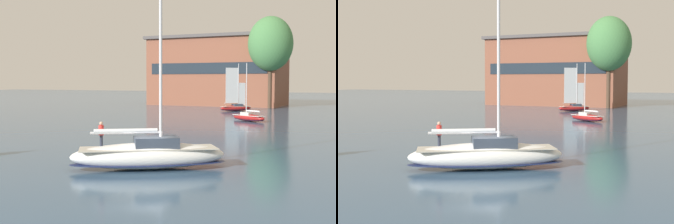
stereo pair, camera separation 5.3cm
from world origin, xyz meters
The scene contains 6 objects.
ground_plane centered at (0.00, 0.00, 0.00)m, with size 400.00×400.00×0.00m, color #385675.
waterfront_building centered at (-22.83, 78.52, 8.12)m, with size 31.58×16.63×16.16m.
tree_shore_left centered at (-8.64, 70.84, 13.44)m, with size 9.32×9.32×19.19m.
sailboat_main centered at (0.02, 0.01, 0.97)m, with size 10.22×8.19×14.24m.
sailboat_moored_near_marina centered at (-12.17, 58.44, 0.77)m, with size 5.87×5.96×9.00m.
sailboat_moored_mid_channel centered at (-3.96, 38.11, 0.57)m, with size 6.09×4.41×8.31m.
Camera 1 is at (14.34, -27.06, 5.86)m, focal length 50.00 mm.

